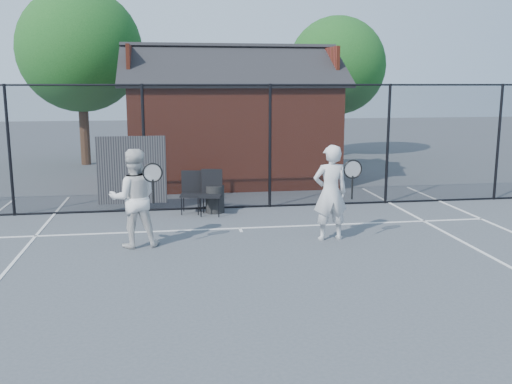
{
  "coord_description": "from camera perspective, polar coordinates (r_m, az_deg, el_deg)",
  "views": [
    {
      "loc": [
        -1.46,
        -8.55,
        3.0
      ],
      "look_at": [
        0.08,
        1.3,
        1.1
      ],
      "focal_mm": 40.0,
      "sensor_mm": 36.0,
      "label": 1
    }
  ],
  "objects": [
    {
      "name": "ground",
      "position": [
        9.18,
        0.77,
        -8.29
      ],
      "size": [
        80.0,
        80.0,
        0.0
      ],
      "primitive_type": "plane",
      "color": "#43474C",
      "rests_on": "ground"
    },
    {
      "name": "court_lines",
      "position": [
        7.96,
        2.39,
        -11.32
      ],
      "size": [
        11.02,
        18.0,
        0.01
      ],
      "color": "silver",
      "rests_on": "ground"
    },
    {
      "name": "fence",
      "position": [
        13.69,
        -4.0,
        4.25
      ],
      "size": [
        22.04,
        3.0,
        3.0
      ],
      "color": "black",
      "rests_on": "ground"
    },
    {
      "name": "clubhouse",
      "position": [
        17.71,
        -2.52,
        6.27
      ],
      "size": [
        6.5,
        4.36,
        4.19
      ],
      "color": "maroon",
      "rests_on": "ground"
    },
    {
      "name": "tree_left",
      "position": [
        22.29,
        -17.19,
        13.39
      ],
      "size": [
        4.48,
        4.48,
        6.44
      ],
      "color": "#352515",
      "rests_on": "ground"
    },
    {
      "name": "tree_right",
      "position": [
        24.09,
        8.1,
        12.37
      ],
      "size": [
        3.97,
        3.97,
        5.7
      ],
      "color": "#352515",
      "rests_on": "ground"
    },
    {
      "name": "player_front",
      "position": [
        11.07,
        7.46,
        -0.06
      ],
      "size": [
        0.84,
        0.62,
        1.86
      ],
      "color": "silver",
      "rests_on": "ground"
    },
    {
      "name": "player_back",
      "position": [
        10.76,
        -12.12,
        -0.6
      ],
      "size": [
        1.03,
        0.8,
        1.84
      ],
      "color": "silver",
      "rests_on": "ground"
    },
    {
      "name": "chair_left",
      "position": [
        13.4,
        -6.56,
        -0.11
      ],
      "size": [
        0.53,
        0.55,
        0.96
      ],
      "primitive_type": "cube",
      "rotation": [
        0.0,
        0.0,
        -0.16
      ],
      "color": "black",
      "rests_on": "ground"
    },
    {
      "name": "chair_right",
      "position": [
        13.16,
        -4.54,
        -0.15
      ],
      "size": [
        0.59,
        0.6,
        1.02
      ],
      "primitive_type": "cube",
      "rotation": [
        0.0,
        0.0,
        -0.21
      ],
      "color": "black",
      "rests_on": "ground"
    },
    {
      "name": "waste_bin",
      "position": [
        13.46,
        -4.13,
        -0.71
      ],
      "size": [
        0.54,
        0.54,
        0.64
      ],
      "primitive_type": "cylinder",
      "rotation": [
        0.0,
        0.0,
        0.26
      ],
      "color": "#252525",
      "rests_on": "ground"
    }
  ]
}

